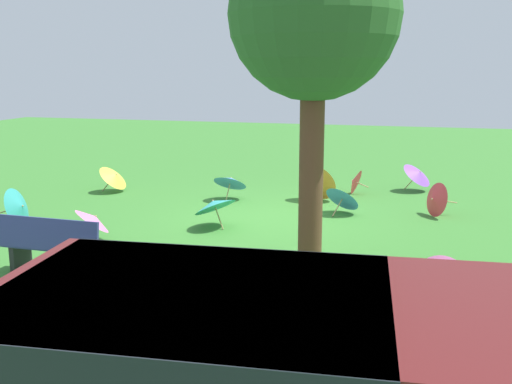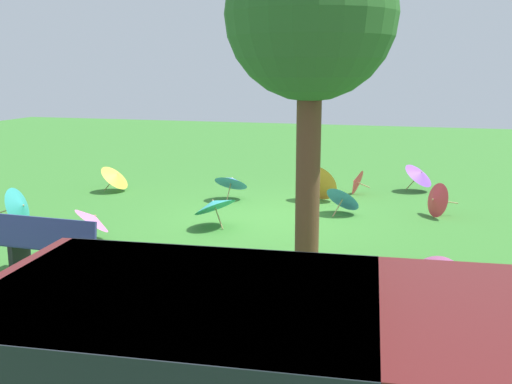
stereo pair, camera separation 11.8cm
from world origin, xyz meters
name	(u,v)px [view 1 (the left image)]	position (x,y,z in m)	size (l,w,h in m)	color
ground	(265,218)	(0.00, 0.00, 0.00)	(40.00, 40.00, 0.00)	#387A2D
park_bench	(54,246)	(2.09, 4.05, 0.47)	(1.61, 0.52, 0.90)	navy
shade_tree	(314,19)	(-1.58, 3.86, 3.53)	(2.08, 2.08, 4.63)	brown
parasol_pink_0	(437,282)	(-3.18, 3.81, 0.34)	(0.87, 0.78, 0.68)	tan
parasol_teal_0	(214,204)	(0.75, 0.91, 0.45)	(1.07, 1.09, 0.70)	tan
parasol_purple_0	(418,174)	(-2.96, -3.51, 0.44)	(0.94, 0.98, 0.73)	tan
parasol_pink_1	(94,219)	(2.46, 2.33, 0.41)	(0.88, 0.90, 0.66)	tan
parasol_blue_1	(343,197)	(-1.47, -0.78, 0.35)	(0.93, 0.88, 0.66)	tan
parasol_red_1	(435,199)	(-3.28, -1.03, 0.35)	(0.75, 0.73, 0.71)	tan
parasol_orange_0	(319,181)	(-0.77, -1.91, 0.44)	(1.03, 0.93, 0.89)	tan
parasol_red_2	(354,181)	(-1.49, -2.82, 0.30)	(0.54, 0.64, 0.60)	tan
parasol_teal_1	(20,207)	(4.32, 1.82, 0.39)	(0.81, 0.82, 0.77)	tan
parasol_yellow_0	(115,176)	(4.13, -1.53, 0.39)	(0.69, 0.77, 0.69)	tan
parasol_blue_2	(231,181)	(1.17, -1.44, 0.44)	(0.84, 0.81, 0.70)	tan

